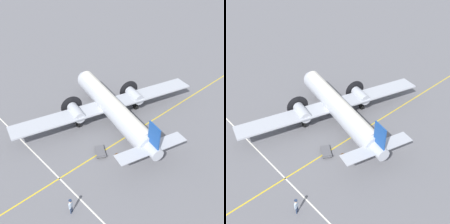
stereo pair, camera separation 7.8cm
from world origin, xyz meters
TOP-DOWN VIEW (x-y plane):
  - ground_plane at (0.00, 0.00)m, footprint 300.00×300.00m
  - apron_line_eastwest at (0.00, -3.47)m, footprint 120.00×0.16m
  - apron_line_northsouth at (-10.84, 0.00)m, footprint 0.16×120.00m
  - airliner_main at (0.10, 0.40)m, footprint 25.84×20.12m
  - crew_foreground at (-12.33, -7.74)m, footprint 0.56×0.40m
  - suitcase_near_door at (-3.89, -6.02)m, footprint 0.37×0.18m
  - suitcase_upright_spare at (-4.21, -5.30)m, footprint 0.38×0.17m
  - baggage_cart at (-5.10, -3.51)m, footprint 1.98×2.32m

SIDE VIEW (x-z plane):
  - ground_plane at x=0.00m, z-range 0.00..0.00m
  - apron_line_eastwest at x=0.00m, z-range 0.00..0.01m
  - apron_line_northsouth at x=-10.84m, z-range 0.00..0.01m
  - baggage_cart at x=-5.10m, z-range 0.00..0.56m
  - suitcase_near_door at x=-3.89m, z-range -0.02..0.60m
  - suitcase_upright_spare at x=-4.21m, z-range -0.02..0.63m
  - crew_foreground at x=-12.33m, z-range 0.23..2.04m
  - airliner_main at x=0.10m, z-range -0.38..5.44m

